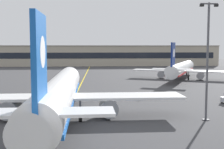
{
  "coord_description": "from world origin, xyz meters",
  "views": [
    {
      "loc": [
        2.79,
        -23.1,
        9.13
      ],
      "look_at": [
        5.8,
        16.28,
        5.52
      ],
      "focal_mm": 47.97,
      "sensor_mm": 36.0,
      "label": 1
    }
  ],
  "objects_px": {
    "airliner_foreground": "(60,93)",
    "airliner_background": "(181,69)",
    "apron_lamp_post": "(207,60)",
    "safety_cone_by_nose_gear": "(78,95)"
  },
  "relations": [
    {
      "from": "apron_lamp_post",
      "to": "safety_cone_by_nose_gear",
      "type": "bearing_deg",
      "value": 130.48
    },
    {
      "from": "airliner_foreground",
      "to": "safety_cone_by_nose_gear",
      "type": "distance_m",
      "value": 17.69
    },
    {
      "from": "airliner_background",
      "to": "safety_cone_by_nose_gear",
      "type": "height_order",
      "value": "airliner_background"
    },
    {
      "from": "airliner_foreground",
      "to": "apron_lamp_post",
      "type": "bearing_deg",
      "value": -6.97
    },
    {
      "from": "airliner_foreground",
      "to": "airliner_background",
      "type": "relative_size",
      "value": 1.21
    },
    {
      "from": "airliner_foreground",
      "to": "airliner_background",
      "type": "height_order",
      "value": "airliner_foreground"
    },
    {
      "from": "airliner_background",
      "to": "safety_cone_by_nose_gear",
      "type": "distance_m",
      "value": 39.93
    },
    {
      "from": "airliner_foreground",
      "to": "airliner_background",
      "type": "bearing_deg",
      "value": 56.56
    },
    {
      "from": "airliner_background",
      "to": "apron_lamp_post",
      "type": "height_order",
      "value": "apron_lamp_post"
    },
    {
      "from": "apron_lamp_post",
      "to": "airliner_background",
      "type": "bearing_deg",
      "value": 76.26
    }
  ]
}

